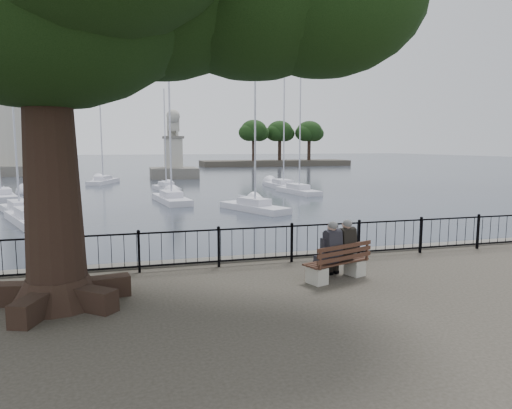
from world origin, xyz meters
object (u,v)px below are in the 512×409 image
object	(u,v)px
bench	(338,267)
lion_monument	(174,161)
person_right	(342,250)
lighthouse	(18,87)
person_left	(328,253)

from	to	relation	value
bench	lion_monument	size ratio (longest dim) A/B	0.20
person_right	lighthouse	size ratio (longest dim) A/B	0.05
bench	person_right	size ratio (longest dim) A/B	1.25
person_left	person_right	xyz separation A→B (m)	(0.44, 0.15, 0.00)
person_right	lion_monument	size ratio (longest dim) A/B	0.16
person_left	lion_monument	size ratio (longest dim) A/B	0.16
lion_monument	person_right	bearing A→B (deg)	-90.37
person_left	lion_monument	xyz separation A→B (m)	(0.76, 49.27, 0.50)
lion_monument	lighthouse	bearing A→B (deg)	148.90
person_left	lighthouse	size ratio (longest dim) A/B	0.05
person_left	person_right	world-z (taller)	same
lighthouse	person_right	bearing A→B (deg)	-72.17
person_right	lighthouse	distance (m)	65.10
bench	person_left	bearing A→B (deg)	175.97
person_right	lion_monument	distance (m)	49.12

